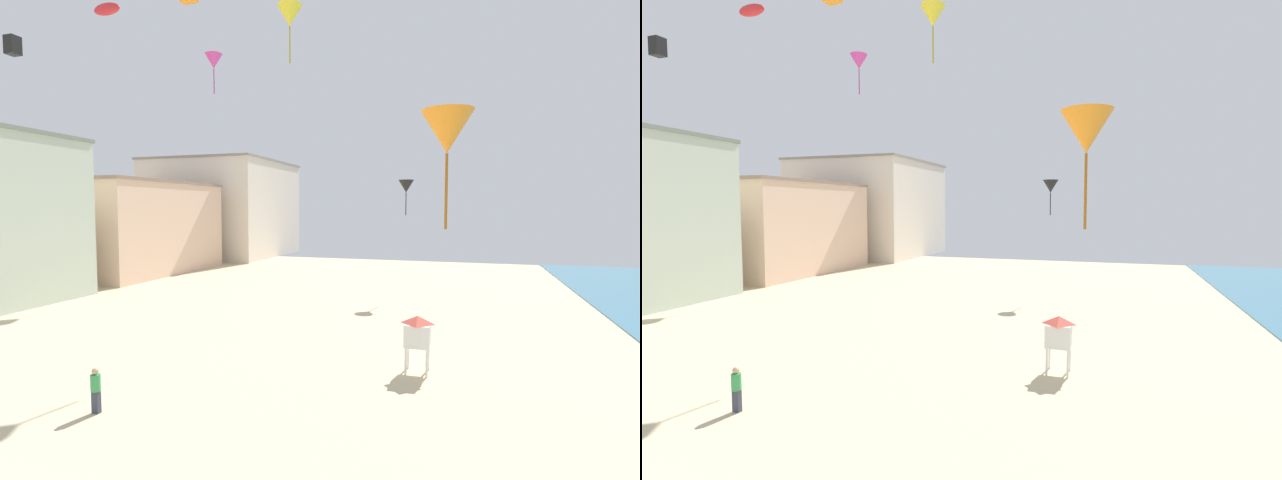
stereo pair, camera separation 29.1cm
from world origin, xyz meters
TOP-DOWN VIEW (x-y plane):
  - boardwalk_hotel_mid at (-24.27, 38.94)m, footprint 12.34×18.81m
  - boardwalk_hotel_far at (-24.27, 59.65)m, footprint 18.16×19.52m
  - kite_flyer at (-0.56, 8.41)m, footprint 0.34×0.34m
  - lifeguard_stand at (9.90, 15.99)m, footprint 1.10×1.10m
  - kite_black_box at (-11.92, 15.06)m, footprint 0.63×0.63m
  - kite_magenta_delta at (-12.26, 36.69)m, footprint 1.71×1.71m
  - kite_yellow_delta at (0.99, 23.46)m, footprint 1.57×1.57m
  - kite_black_delta at (6.97, 34.81)m, footprint 1.30×1.30m
  - kite_orange_delta at (11.19, 11.52)m, footprint 1.72×1.72m
  - kite_red_parafoil at (-12.16, 22.41)m, footprint 2.13×0.59m

SIDE VIEW (x-z plane):
  - kite_flyer at x=-0.56m, z-range 0.10..1.74m
  - lifeguard_stand at x=9.90m, z-range 0.56..3.11m
  - boardwalk_hotel_mid at x=-24.27m, z-range 0.01..10.29m
  - boardwalk_hotel_far at x=-24.27m, z-range 0.01..14.48m
  - kite_black_delta at x=6.97m, z-range 7.65..10.60m
  - kite_orange_delta at x=11.19m, z-range 7.82..11.72m
  - kite_black_box at x=-11.92m, z-range 15.64..16.64m
  - kite_yellow_delta at x=0.99m, z-range 17.58..21.15m
  - kite_red_parafoil at x=-12.16m, z-range 20.62..21.45m
  - kite_magenta_delta at x=-12.26m, z-range 19.85..23.73m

